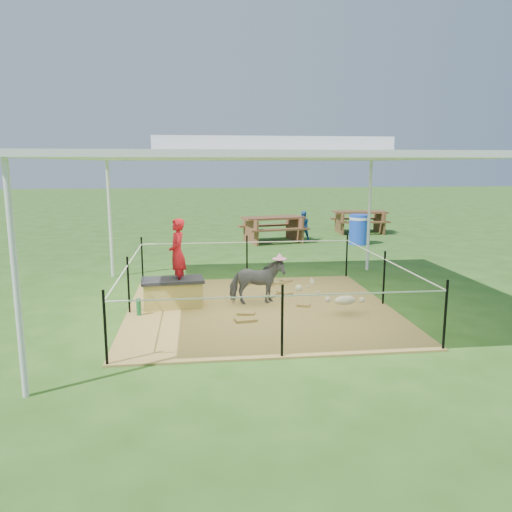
{
  "coord_description": "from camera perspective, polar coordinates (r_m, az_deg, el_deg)",
  "views": [
    {
      "loc": [
        -1.09,
        -8.41,
        2.53
      ],
      "look_at": [
        0.0,
        0.6,
        0.85
      ],
      "focal_mm": 35.0,
      "sensor_mm": 36.0,
      "label": 1
    }
  ],
  "objects": [
    {
      "name": "green_bottle",
      "position": [
        8.62,
        -13.26,
        -5.68
      ],
      "size": [
        0.09,
        0.09,
        0.28
      ],
      "primitive_type": "cylinder",
      "rotation": [
        0.0,
        0.0,
        0.09
      ],
      "color": "#176A31",
      "rests_on": "hay_patch"
    },
    {
      "name": "rope_fence",
      "position": [
        8.68,
        0.48,
        -2.06
      ],
      "size": [
        4.54,
        4.54,
        1.0
      ],
      "color": "black",
      "rests_on": "ground"
    },
    {
      "name": "dark_cloth",
      "position": [
        8.92,
        -9.53,
        -2.74
      ],
      "size": [
        1.13,
        0.66,
        0.06
      ],
      "primitive_type": "cube",
      "rotation": [
        0.0,
        0.0,
        0.09
      ],
      "color": "black",
      "rests_on": "straw_bale"
    },
    {
      "name": "pony",
      "position": [
        8.99,
        0.11,
        -2.96
      ],
      "size": [
        1.0,
        0.51,
        0.82
      ],
      "primitive_type": "imported",
      "rotation": [
        0.0,
        0.0,
        1.65
      ],
      "color": "#4D4C52",
      "rests_on": "hay_patch"
    },
    {
      "name": "distant_person",
      "position": [
        16.61,
        5.37,
        3.44
      ],
      "size": [
        0.53,
        0.44,
        1.0
      ],
      "primitive_type": "imported",
      "rotation": [
        0.0,
        0.0,
        3.27
      ],
      "color": "#3370C0",
      "rests_on": "ground"
    },
    {
      "name": "canopy_tent",
      "position": [
        8.48,
        0.5,
        11.58
      ],
      "size": [
        6.3,
        6.3,
        2.9
      ],
      "color": "silver",
      "rests_on": "ground"
    },
    {
      "name": "hay_patch",
      "position": [
        8.84,
        0.47,
        -6.03
      ],
      "size": [
        4.6,
        4.6,
        0.03
      ],
      "primitive_type": "cube",
      "color": "brown",
      "rests_on": "ground"
    },
    {
      "name": "straw_bale",
      "position": [
        8.98,
        -9.48,
        -4.32
      ],
      "size": [
        1.06,
        0.6,
        0.45
      ],
      "primitive_type": "cube",
      "rotation": [
        0.0,
        0.0,
        0.09
      ],
      "color": "#A18B3A",
      "rests_on": "hay_patch"
    },
    {
      "name": "picnic_table_far",
      "position": [
        18.93,
        11.74,
        3.83
      ],
      "size": [
        2.02,
        1.53,
        0.8
      ],
      "primitive_type": "cube",
      "rotation": [
        0.0,
        0.0,
        -0.07
      ],
      "color": "#52311C",
      "rests_on": "ground"
    },
    {
      "name": "ground",
      "position": [
        8.85,
        0.47,
        -6.13
      ],
      "size": [
        90.0,
        90.0,
        0.0
      ],
      "primitive_type": "plane",
      "color": "#2D5919",
      "rests_on": "ground"
    },
    {
      "name": "picnic_table_near",
      "position": [
        16.38,
        1.96,
        3.07
      ],
      "size": [
        2.23,
        1.81,
        0.82
      ],
      "primitive_type": "cube",
      "rotation": [
        0.0,
        0.0,
        0.21
      ],
      "color": "brown",
      "rests_on": "ground"
    },
    {
      "name": "woman",
      "position": [
        8.81,
        -8.99,
        0.95
      ],
      "size": [
        0.33,
        0.47,
        1.22
      ],
      "primitive_type": "imported",
      "rotation": [
        0.0,
        0.0,
        -1.48
      ],
      "color": "red",
      "rests_on": "straw_bale"
    },
    {
      "name": "pink_hat",
      "position": [
        8.89,
        0.11,
        -0.03
      ],
      "size": [
        0.25,
        0.25,
        0.12
      ],
      "primitive_type": "cylinder",
      "color": "pink",
      "rests_on": "pony"
    },
    {
      "name": "trash_barrel",
      "position": [
        16.18,
        11.68,
        2.99
      ],
      "size": [
        0.62,
        0.62,
        0.95
      ],
      "primitive_type": "cylinder",
      "rotation": [
        0.0,
        0.0,
        -0.01
      ],
      "color": "blue",
      "rests_on": "ground"
    },
    {
      "name": "foal",
      "position": [
        8.54,
        10.16,
        -4.81
      ],
      "size": [
        1.04,
        0.68,
        0.54
      ],
      "primitive_type": null,
      "rotation": [
        0.0,
        0.0,
        0.15
      ],
      "color": "beige",
      "rests_on": "hay_patch"
    }
  ]
}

